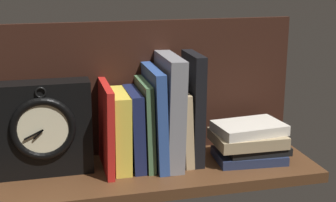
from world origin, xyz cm
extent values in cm
cube|color=#4C2D19|center=(0.00, 0.00, -1.25)|extent=(76.62, 24.48, 2.50)
cube|color=black|center=(0.00, 11.64, 16.32)|extent=(76.62, 1.20, 32.64)
cube|color=red|center=(-9.96, 2.71, 9.87)|extent=(2.04, 16.49, 19.76)
cube|color=gold|center=(-7.02, 2.71, 8.90)|extent=(3.88, 13.52, 17.84)
cube|color=#192147|center=(-3.53, 2.71, 9.01)|extent=(3.11, 13.40, 18.07)
cube|color=#476B44|center=(-1.00, 2.71, 10.00)|extent=(2.20, 14.18, 20.03)
cube|color=#2D4C8E|center=(1.34, 2.71, 11.47)|extent=(3.05, 16.65, 23.00)
cube|color=gray|center=(4.71, 2.71, 12.78)|extent=(4.47, 16.59, 25.65)
cube|color=tan|center=(7.92, 2.71, 8.69)|extent=(2.81, 12.22, 17.45)
cube|color=black|center=(10.50, 2.71, 12.93)|extent=(2.70, 12.16, 25.88)
cube|color=black|center=(-23.77, 3.39, 10.51)|extent=(21.02, 6.32, 21.02)
torus|color=black|center=(-23.77, -0.17, 11.50)|extent=(14.04, 1.72, 14.04)
cylinder|color=beige|center=(-23.77, -0.17, 11.50)|extent=(11.33, 0.60, 11.33)
cube|color=black|center=(-24.81, -0.67, 10.57)|extent=(2.26, 0.30, 2.08)
cube|color=black|center=(-25.79, -0.67, 10.58)|extent=(4.16, 0.30, 2.10)
torus|color=black|center=(-23.77, 0.23, 19.52)|extent=(2.44, 0.44, 2.44)
cube|color=#232D4C|center=(23.63, -0.67, 1.07)|extent=(16.80, 12.56, 2.13)
cube|color=black|center=(25.11, -0.57, 3.04)|extent=(15.13, 11.23, 1.82)
cube|color=#9E8966|center=(23.40, -0.45, 5.30)|extent=(16.57, 13.03, 2.69)
cube|color=beige|center=(23.74, 0.00, 7.83)|extent=(16.85, 12.16, 2.37)
camera|label=1|loc=(-22.74, -104.43, 45.46)|focal=53.31mm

